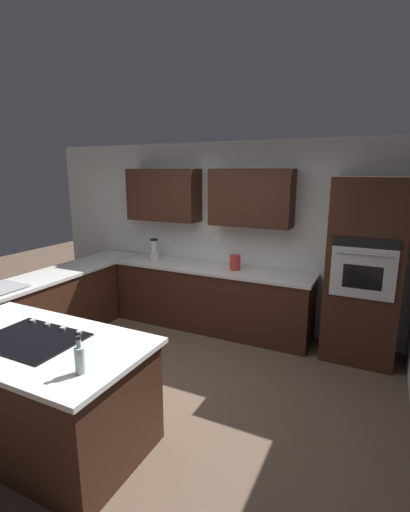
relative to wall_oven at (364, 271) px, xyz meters
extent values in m
plane|color=brown|center=(1.85, 1.72, -1.07)|extent=(14.00, 14.00, 0.00)
cube|color=silver|center=(1.85, -0.38, 0.23)|extent=(6.00, 0.10, 2.60)
cube|color=#381E14|center=(1.45, -0.16, 0.79)|extent=(1.10, 0.34, 0.75)
cube|color=#381E14|center=(2.80, -0.16, 0.79)|extent=(1.10, 0.34, 0.75)
cube|color=#381E14|center=(1.95, 0.00, -0.64)|extent=(2.80, 0.60, 0.86)
cube|color=silver|center=(1.95, 0.00, -0.19)|extent=(2.84, 0.64, 0.04)
cube|color=#381E14|center=(3.67, 1.17, -0.64)|extent=(0.60, 2.90, 0.86)
cube|color=silver|center=(3.67, 1.17, -0.19)|extent=(0.64, 2.94, 0.04)
cube|color=#381E14|center=(2.26, 2.67, -0.64)|extent=(1.81, 0.93, 0.86)
cube|color=silver|center=(2.26, 2.67, -0.19)|extent=(1.89, 1.01, 0.04)
cube|color=#381E14|center=(0.00, 0.00, 0.00)|extent=(0.80, 0.60, 2.14)
cube|color=silver|center=(0.00, 0.31, 0.05)|extent=(0.66, 0.03, 0.56)
cube|color=black|center=(0.00, 0.32, 0.01)|extent=(0.40, 0.01, 0.26)
cube|color=black|center=(0.00, 0.31, 0.38)|extent=(0.66, 0.02, 0.11)
cylinder|color=silver|center=(0.00, 0.35, 0.27)|extent=(0.56, 0.02, 0.02)
cube|color=#515456|center=(3.67, 1.89, -0.17)|extent=(0.40, 0.30, 0.02)
cube|color=black|center=(2.26, 2.67, -0.17)|extent=(0.76, 0.56, 0.01)
cylinder|color=#B2B2B7|center=(1.99, 2.44, -0.15)|extent=(0.04, 0.04, 0.02)
cylinder|color=#B2B2B7|center=(2.17, 2.44, -0.15)|extent=(0.04, 0.04, 0.02)
cylinder|color=#B2B2B7|center=(2.35, 2.44, -0.15)|extent=(0.04, 0.04, 0.02)
cylinder|color=#B2B2B7|center=(2.53, 2.44, -0.15)|extent=(0.04, 0.04, 0.02)
cylinder|color=beige|center=(2.90, -0.02, -0.12)|extent=(0.15, 0.15, 0.11)
cylinder|color=silver|center=(2.90, -0.02, 0.03)|extent=(0.11, 0.11, 0.19)
cylinder|color=black|center=(2.90, -0.02, 0.13)|extent=(0.12, 0.12, 0.03)
cylinder|color=red|center=(1.60, -0.02, -0.07)|extent=(0.14, 0.14, 0.20)
cylinder|color=silver|center=(1.55, 2.87, -0.08)|extent=(0.07, 0.07, 0.18)
cylinder|color=silver|center=(1.55, 2.87, 0.04)|extent=(0.03, 0.03, 0.06)
cylinder|color=black|center=(1.55, 2.87, 0.08)|extent=(0.04, 0.04, 0.02)
camera|label=1|loc=(-0.15, 4.49, 1.13)|focal=25.88mm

